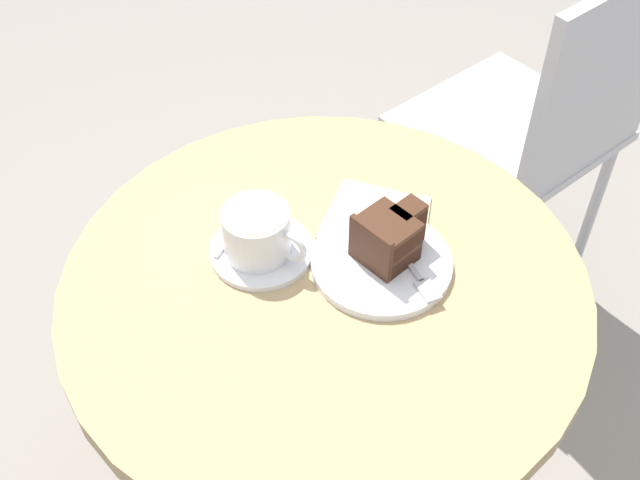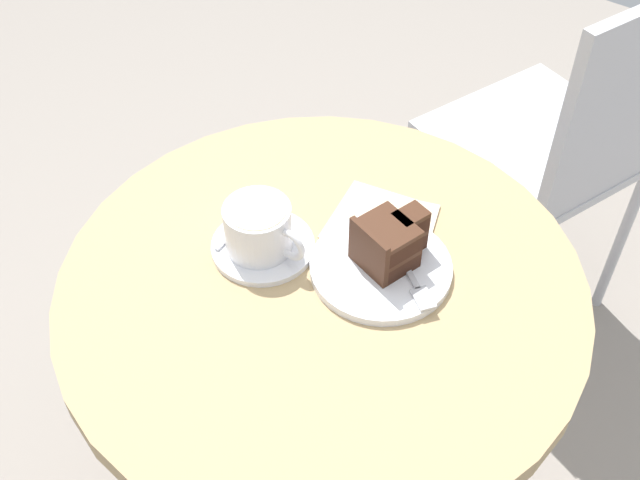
{
  "view_description": "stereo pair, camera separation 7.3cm",
  "coord_description": "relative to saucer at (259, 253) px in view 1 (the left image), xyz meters",
  "views": [
    {
      "loc": [
        0.34,
        -0.6,
        1.52
      ],
      "look_at": [
        -0.02,
        0.03,
        0.75
      ],
      "focal_mm": 45.0,
      "sensor_mm": 36.0,
      "label": 1
    },
    {
      "loc": [
        0.4,
        -0.56,
        1.52
      ],
      "look_at": [
        -0.02,
        0.03,
        0.75
      ],
      "focal_mm": 45.0,
      "sensor_mm": 36.0,
      "label": 2
    }
  ],
  "objects": [
    {
      "name": "cafe_chair",
      "position": [
        0.19,
        0.71,
        -0.19
      ],
      "size": [
        0.49,
        0.49,
        0.88
      ],
      "rotation": [
        0.0,
        0.0,
        4.36
      ],
      "color": "#BCBCC1",
      "rests_on": "ground"
    },
    {
      "name": "saucer",
      "position": [
        0.0,
        0.0,
        0.0
      ],
      "size": [
        0.14,
        0.14,
        0.01
      ],
      "color": "white",
      "rests_on": "cafe_table"
    },
    {
      "name": "cake_slice",
      "position": [
        0.15,
        0.08,
        0.04
      ],
      "size": [
        0.09,
        0.11,
        0.07
      ],
      "rotation": [
        0.0,
        0.0,
        1.28
      ],
      "color": "#381E14",
      "rests_on": "cake_plate"
    },
    {
      "name": "coffee_cup",
      "position": [
        -0.0,
        -0.0,
        0.04
      ],
      "size": [
        0.12,
        0.09,
        0.07
      ],
      "color": "white",
      "rests_on": "saucer"
    },
    {
      "name": "teaspoon",
      "position": [
        -0.05,
        0.02,
        0.01
      ],
      "size": [
        0.02,
        0.09,
        0.0
      ],
      "rotation": [
        0.0,
        0.0,
        1.64
      ],
      "color": "#B7B7BC",
      "rests_on": "saucer"
    },
    {
      "name": "cafe_table",
      "position": [
        0.1,
        0.0,
        -0.13
      ],
      "size": [
        0.7,
        0.7,
        0.71
      ],
      "color": "tan",
      "rests_on": "ground"
    },
    {
      "name": "fork",
      "position": [
        0.2,
        0.07,
        0.01
      ],
      "size": [
        0.13,
        0.1,
        0.0
      ],
      "rotation": [
        0.0,
        0.0,
        5.66
      ],
      "color": "#B7B7BC",
      "rests_on": "cake_plate"
    },
    {
      "name": "napkin",
      "position": [
        0.11,
        0.14,
        -0.0
      ],
      "size": [
        0.17,
        0.15,
        0.0
      ],
      "rotation": [
        0.0,
        0.0,
        0.19
      ],
      "color": "beige",
      "rests_on": "cafe_table"
    },
    {
      "name": "cake_plate",
      "position": [
        0.15,
        0.07,
        0.0
      ],
      "size": [
        0.19,
        0.19,
        0.01
      ],
      "color": "white",
      "rests_on": "cafe_table"
    }
  ]
}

